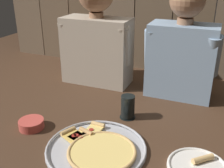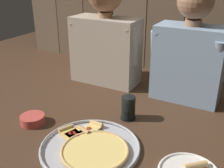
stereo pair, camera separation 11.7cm
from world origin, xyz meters
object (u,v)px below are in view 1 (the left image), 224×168
at_px(pizza_tray, 97,148).
at_px(diner_left, 97,33).
at_px(dipping_bowl, 31,124).
at_px(drinking_glass, 128,107).
at_px(diner_right, 183,46).
at_px(dinner_plate, 198,167).

relative_size(pizza_tray, diner_left, 0.62).
bearing_deg(dipping_bowl, drinking_glass, 34.31).
distance_m(diner_left, diner_right, 0.49).
height_order(pizza_tray, diner_right, diner_right).
bearing_deg(pizza_tray, dipping_bowl, 173.92).
xyz_separation_m(pizza_tray, diner_left, (-0.29, 0.62, 0.29)).
height_order(dipping_bowl, diner_right, diner_right).
distance_m(pizza_tray, dinner_plate, 0.37).
bearing_deg(diner_left, dipping_bowl, -94.30).
bearing_deg(diner_right, pizza_tray, -107.65).
xyz_separation_m(drinking_glass, diner_right, (0.17, 0.34, 0.22)).
xyz_separation_m(dinner_plate, dipping_bowl, (-0.70, -0.00, 0.01)).
height_order(drinking_glass, diner_right, diner_right).
distance_m(drinking_glass, diner_right, 0.44).
height_order(dipping_bowl, diner_left, diner_left).
bearing_deg(drinking_glass, dipping_bowl, -145.69).
distance_m(drinking_glass, dipping_bowl, 0.43).
bearing_deg(dinner_plate, pizza_tray, -174.11).
bearing_deg(diner_left, dinner_plate, -41.65).
relative_size(dinner_plate, diner_left, 0.34).
distance_m(dipping_bowl, diner_right, 0.83).
height_order(dinner_plate, dipping_bowl, dipping_bowl).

